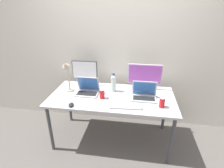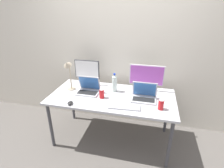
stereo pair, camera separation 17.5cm
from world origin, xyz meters
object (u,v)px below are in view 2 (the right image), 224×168
Objects in this scene: laptop_secondary at (144,96)px; keyboard_main at (124,106)px; soda_can_by_laptop at (102,94)px; monitor_center at (146,77)px; desk_lamp at (68,70)px; monitor_left at (87,72)px; water_bottle at (115,83)px; laptop_silver at (88,89)px; work_desk at (112,99)px; soda_can_near_keyboard at (161,105)px; mouse_by_keyboard at (70,103)px.

laptop_secondary reaches higher than keyboard_main.
monitor_center is at bearing 34.33° from soda_can_by_laptop.
desk_lamp is at bearing 167.71° from soda_can_by_laptop.
monitor_left reaches higher than water_bottle.
laptop_silver is 0.80× the size of keyboard_main.
desk_lamp reaches higher than work_desk.
work_desk is at bearing -32.59° from monitor_left.
desk_lamp is at bearing 170.18° from soda_can_near_keyboard.
work_desk is 4.41× the size of keyboard_main.
laptop_secondary is at bearing 136.59° from soda_can_near_keyboard.
laptop_secondary is at bearing -90.61° from monitor_center.
soda_can_by_laptop is (-0.56, -0.09, 0.01)m from laptop_secondary.
monitor_left is 0.67m from mouse_by_keyboard.
keyboard_main is (-0.22, -0.55, -0.19)m from monitor_center.
monitor_left is 0.80× the size of monitor_center.
mouse_by_keyboard is 0.21× the size of desk_lamp.
laptop_secondary is 0.69× the size of desk_lamp.
laptop_silver is at bearing -161.14° from monitor_center.
monitor_left reaches higher than work_desk.
monitor_left is 0.54m from soda_can_by_laptop.
mouse_by_keyboard is 0.68m from water_bottle.
monitor_center is at bearing 33.91° from work_desk.
soda_can_near_keyboard and soda_can_by_laptop have the same top height.
laptop_secondary is 1.17× the size of water_bottle.
monitor_center is at bearing 18.42° from water_bottle.
laptop_silver is at bearing 176.06° from work_desk.
laptop_secondary reaches higher than work_desk.
soda_can_near_keyboard is 1.00× the size of soda_can_by_laptop.
monitor_left is 1.22× the size of laptop_secondary.
mouse_by_keyboard is at bearing -89.76° from monitor_left.
mouse_by_keyboard reaches higher than work_desk.
mouse_by_keyboard is at bearing -143.52° from work_desk.
soda_can_by_laptop reaches higher than mouse_by_keyboard.
water_bottle is (-0.21, 0.40, 0.12)m from keyboard_main.
water_bottle reaches higher than keyboard_main.
desk_lamp reaches higher than monitor_left.
work_desk is at bearing 35.83° from soda_can_by_laptop.
work_desk is 0.37m from laptop_silver.
monitor_left reaches higher than laptop_secondary.
laptop_secondary reaches higher than soda_can_near_keyboard.
water_bottle is (0.47, -0.15, -0.08)m from monitor_left.
soda_can_near_keyboard is (1.11, -0.49, -0.14)m from monitor_left.
monitor_left reaches higher than soda_can_by_laptop.
laptop_silver is 0.39m from desk_lamp.
monitor_center is (0.44, 0.29, 0.26)m from work_desk.
monitor_center reaches higher than laptop_silver.
monitor_left is 3.94× the size of mouse_by_keyboard.
laptop_silver is 0.26m from soda_can_by_laptop.
soda_can_near_keyboard is (0.65, -0.20, 0.12)m from work_desk.
monitor_left is at bearing 137.53° from keyboard_main.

